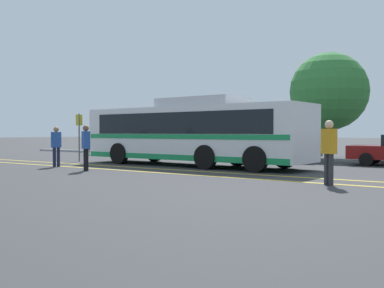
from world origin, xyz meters
The scene contains 13 objects.
ground_plane centered at (0.00, 0.00, 0.00)m, with size 220.00×220.00×0.00m, color #38383A.
lane_strip_0 centered at (-1.22, -2.46, 0.00)m, with size 0.20×30.97×0.01m, color gold.
lane_strip_1 centered at (-1.22, -3.81, 0.00)m, with size 0.20×30.97×0.01m, color gold.
curb_strip centered at (-1.22, 6.29, 0.07)m, with size 38.97×0.36×0.15m, color #99999E.
transit_bus centered at (-1.20, -0.26, 1.52)m, with size 11.39×3.17×3.03m.
parked_car_0 centered at (-10.93, 4.82, 0.70)m, with size 4.06×2.14×1.37m.
parked_car_1 centered at (-4.56, 5.28, 0.78)m, with size 4.35×1.95×1.57m.
parked_car_2 centered at (0.55, 4.82, 0.75)m, with size 4.40×1.92×1.46m.
pedestrian_0 centered at (6.23, -4.17, 1.07)m, with size 0.47×0.39×1.85m.
pedestrian_1 centered at (-5.77, -4.12, 1.00)m, with size 0.46×0.45×1.75m.
pedestrian_2 centered at (-3.10, -4.82, 1.02)m, with size 0.47×0.38×1.79m.
bus_stop_sign centered at (-7.73, -1.12, 1.56)m, with size 0.07×0.40×2.48m.
tree_0 centered at (1.86, 9.45, 3.91)m, with size 4.55×4.55×6.19m.
Camera 1 is at (10.27, -16.87, 1.51)m, focal length 42.00 mm.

